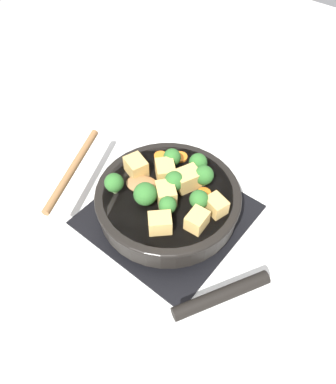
# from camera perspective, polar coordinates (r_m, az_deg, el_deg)

# --- Properties ---
(ground_plane) EXTENTS (2.40, 2.40, 0.00)m
(ground_plane) POSITION_cam_1_polar(r_m,az_deg,el_deg) (0.82, -0.00, -3.53)
(ground_plane) COLOR silver
(front_burner_grate) EXTENTS (0.31, 0.31, 0.03)m
(front_burner_grate) POSITION_cam_1_polar(r_m,az_deg,el_deg) (0.81, -0.00, -3.03)
(front_burner_grate) COLOR black
(front_burner_grate) RESTS_ON ground_plane
(skillet_pan) EXTENTS (0.41, 0.34, 0.05)m
(skillet_pan) POSITION_cam_1_polar(r_m,az_deg,el_deg) (0.77, 0.08, -1.23)
(skillet_pan) COLOR black
(skillet_pan) RESTS_ON front_burner_grate
(wooden_spoon) EXTENTS (0.24, 0.23, 0.02)m
(wooden_spoon) POSITION_cam_1_polar(r_m,az_deg,el_deg) (0.79, -10.09, 2.52)
(wooden_spoon) COLOR olive
(wooden_spoon) RESTS_ON skillet_pan
(tofu_cube_center_large) EXTENTS (0.06, 0.06, 0.04)m
(tofu_cube_center_large) POSITION_cam_1_polar(r_m,az_deg,el_deg) (0.77, -0.41, 3.17)
(tofu_cube_center_large) COLOR tan
(tofu_cube_center_large) RESTS_ON skillet_pan
(tofu_cube_near_handle) EXTENTS (0.05, 0.04, 0.03)m
(tofu_cube_near_handle) POSITION_cam_1_polar(r_m,az_deg,el_deg) (0.72, 7.34, -2.05)
(tofu_cube_near_handle) COLOR tan
(tofu_cube_near_handle) RESTS_ON skillet_pan
(tofu_cube_east_chunk) EXTENTS (0.05, 0.05, 0.04)m
(tofu_cube_east_chunk) POSITION_cam_1_polar(r_m,az_deg,el_deg) (0.78, -4.89, 3.90)
(tofu_cube_east_chunk) COLOR tan
(tofu_cube_east_chunk) RESTS_ON skillet_pan
(tofu_cube_west_chunk) EXTENTS (0.06, 0.06, 0.04)m
(tofu_cube_west_chunk) POSITION_cam_1_polar(r_m,az_deg,el_deg) (0.73, -0.32, -0.23)
(tofu_cube_west_chunk) COLOR tan
(tofu_cube_west_chunk) RESTS_ON skillet_pan
(tofu_cube_back_piece) EXTENTS (0.05, 0.06, 0.04)m
(tofu_cube_back_piece) POSITION_cam_1_polar(r_m,az_deg,el_deg) (0.75, 2.96, 2.00)
(tofu_cube_back_piece) COLOR tan
(tofu_cube_back_piece) RESTS_ON skillet_pan
(tofu_cube_front_piece) EXTENTS (0.05, 0.05, 0.03)m
(tofu_cube_front_piece) POSITION_cam_1_polar(r_m,az_deg,el_deg) (0.69, -1.23, -4.75)
(tofu_cube_front_piece) COLOR tan
(tofu_cube_front_piece) RESTS_ON skillet_pan
(tofu_cube_mid_small) EXTENTS (0.04, 0.04, 0.03)m
(tofu_cube_mid_small) POSITION_cam_1_polar(r_m,az_deg,el_deg) (0.69, 4.44, -4.32)
(tofu_cube_mid_small) COLOR tan
(tofu_cube_mid_small) RESTS_ON skillet_pan
(broccoli_floret_near_spoon) EXTENTS (0.04, 0.04, 0.04)m
(broccoli_floret_near_spoon) POSITION_cam_1_polar(r_m,az_deg,el_deg) (0.71, 4.74, -1.14)
(broccoli_floret_near_spoon) COLOR #709956
(broccoli_floret_near_spoon) RESTS_ON skillet_pan
(broccoli_floret_center_top) EXTENTS (0.04, 0.04, 0.05)m
(broccoli_floret_center_top) POSITION_cam_1_polar(r_m,az_deg,el_deg) (0.75, 5.47, 2.55)
(broccoli_floret_center_top) COLOR #709956
(broccoli_floret_center_top) RESTS_ON skillet_pan
(broccoli_floret_east_rim) EXTENTS (0.04, 0.04, 0.04)m
(broccoli_floret_east_rim) POSITION_cam_1_polar(r_m,az_deg,el_deg) (0.79, 0.62, 5.28)
(broccoli_floret_east_rim) COLOR #709956
(broccoli_floret_east_rim) RESTS_ON skillet_pan
(broccoli_floret_west_rim) EXTENTS (0.04, 0.04, 0.05)m
(broccoli_floret_west_rim) POSITION_cam_1_polar(r_m,az_deg,el_deg) (0.78, 4.60, 4.50)
(broccoli_floret_west_rim) COLOR #709956
(broccoli_floret_west_rim) RESTS_ON skillet_pan
(broccoli_floret_north_edge) EXTENTS (0.05, 0.05, 0.05)m
(broccoli_floret_north_edge) POSITION_cam_1_polar(r_m,az_deg,el_deg) (0.72, -3.49, -0.32)
(broccoli_floret_north_edge) COLOR #709956
(broccoli_floret_north_edge) RESTS_ON skillet_pan
(broccoli_floret_south_cluster) EXTENTS (0.04, 0.04, 0.05)m
(broccoli_floret_south_cluster) POSITION_cam_1_polar(r_m,az_deg,el_deg) (0.74, 0.98, 1.68)
(broccoli_floret_south_cluster) COLOR #709956
(broccoli_floret_south_cluster) RESTS_ON skillet_pan
(broccoli_floret_mid_floret) EXTENTS (0.04, 0.04, 0.05)m
(broccoli_floret_mid_floret) POSITION_cam_1_polar(r_m,az_deg,el_deg) (0.74, -8.23, 1.39)
(broccoli_floret_mid_floret) COLOR #709956
(broccoli_floret_mid_floret) RESTS_ON skillet_pan
(broccoli_floret_small_inner) EXTENTS (0.03, 0.03, 0.04)m
(broccoli_floret_small_inner) POSITION_cam_1_polar(r_m,az_deg,el_deg) (0.70, -0.06, -2.04)
(broccoli_floret_small_inner) COLOR #709956
(broccoli_floret_small_inner) RESTS_ON skillet_pan
(carrot_slice_orange_thin) EXTENTS (0.03, 0.03, 0.01)m
(carrot_slice_orange_thin) POSITION_cam_1_polar(r_m,az_deg,el_deg) (0.75, 5.51, -0.17)
(carrot_slice_orange_thin) COLOR orange
(carrot_slice_orange_thin) RESTS_ON skillet_pan
(carrot_slice_near_center) EXTENTS (0.03, 0.03, 0.01)m
(carrot_slice_near_center) POSITION_cam_1_polar(r_m,az_deg,el_deg) (0.82, 1.88, 5.36)
(carrot_slice_near_center) COLOR orange
(carrot_slice_near_center) RESTS_ON skillet_pan
(carrot_slice_edge_slice) EXTENTS (0.03, 0.03, 0.01)m
(carrot_slice_edge_slice) POSITION_cam_1_polar(r_m,az_deg,el_deg) (0.82, -1.13, 5.50)
(carrot_slice_edge_slice) COLOR orange
(carrot_slice_edge_slice) RESTS_ON skillet_pan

